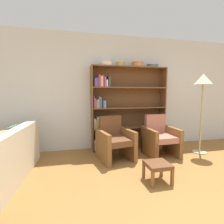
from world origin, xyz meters
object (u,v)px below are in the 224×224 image
at_px(footstool, 158,166).
at_px(armchair_leather, 115,140).
at_px(bowl_terracotta, 120,64).
at_px(floor_lamp, 203,84).
at_px(bowl_cream, 106,64).
at_px(bowl_stoneware, 137,64).
at_px(bowl_olive, 152,66).
at_px(armchair_cushioned, 160,137).
at_px(bookshelf, 122,109).

bearing_deg(footstool, armchair_leather, 111.05).
height_order(bowl_terracotta, floor_lamp, bowl_terracotta).
xyz_separation_m(bowl_cream, bowl_stoneware, (0.77, -0.00, 0.03)).
distance_m(bowl_terracotta, armchair_leather, 1.80).
relative_size(bowl_cream, bowl_olive, 1.03).
xyz_separation_m(bowl_stoneware, armchair_cushioned, (0.31, -0.62, -1.67)).
distance_m(bookshelf, floor_lamp, 1.89).
height_order(bowl_olive, footstool, bowl_olive).
bearing_deg(bowl_cream, bowl_olive, -0.00).
relative_size(bowl_terracotta, bowl_olive, 0.66).
distance_m(armchair_cushioned, footstool, 1.25).
bearing_deg(bowl_cream, bowl_stoneware, -0.00).
relative_size(bowl_terracotta, floor_lamp, 0.11).
bearing_deg(bookshelf, bowl_terracotta, -159.36).
height_order(bowl_cream, bowl_terracotta, bowl_terracotta).
xyz_separation_m(bowl_terracotta, floor_lamp, (1.70, -0.71, -0.49)).
bearing_deg(bowl_olive, floor_lamp, -38.82).
bearing_deg(bowl_olive, bowl_stoneware, 180.00).
bearing_deg(bowl_olive, bowl_terracotta, 180.00).
bearing_deg(armchair_leather, bowl_cream, -96.95).
relative_size(bookshelf, floor_lamp, 1.11).
height_order(bowl_olive, armchair_cushioned, bowl_olive).
bearing_deg(footstool, bowl_olive, 67.49).
bearing_deg(floor_lamp, armchair_leather, 177.48).
height_order(bowl_olive, armchair_leather, bowl_olive).
bearing_deg(bowl_stoneware, floor_lamp, -29.13).
distance_m(bowl_terracotta, bowl_stoneware, 0.43).
relative_size(bowl_olive, armchair_leather, 0.33).
bearing_deg(bowl_stoneware, bowl_cream, 180.00).
distance_m(bowl_cream, footstool, 2.50).
relative_size(bowl_cream, bowl_terracotta, 1.57).
relative_size(bookshelf, armchair_leather, 2.28).
bearing_deg(armchair_cushioned, armchair_leather, -1.39).
bearing_deg(footstool, bowl_cream, 105.04).
bearing_deg(bowl_olive, armchair_cushioned, -97.81).
bearing_deg(armchair_leather, armchair_cushioned, 169.19).
distance_m(bookshelf, bowl_stoneware, 1.15).
height_order(armchair_leather, armchair_cushioned, same).
bearing_deg(bowl_terracotta, armchair_cushioned, -40.30).
relative_size(armchair_cushioned, floor_lamp, 0.49).
xyz_separation_m(bowl_olive, armchair_cushioned, (-0.09, -0.62, -1.64)).
xyz_separation_m(bowl_terracotta, armchair_cushioned, (0.73, -0.62, -1.66)).
bearing_deg(bowl_cream, armchair_cushioned, -30.09).
distance_m(bowl_cream, floor_lamp, 2.21).
distance_m(bowl_terracotta, armchair_cushioned, 1.92).
xyz_separation_m(bowl_cream, bowl_terracotta, (0.34, -0.00, 0.02)).
bearing_deg(bookshelf, floor_lamp, -24.05).
height_order(bookshelf, floor_lamp, bookshelf).
xyz_separation_m(bowl_cream, armchair_leather, (0.04, -0.62, -1.64)).
relative_size(armchair_leather, armchair_cushioned, 1.00).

